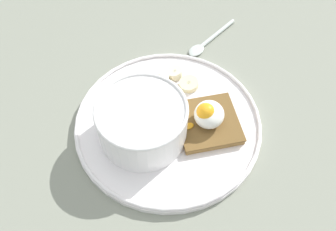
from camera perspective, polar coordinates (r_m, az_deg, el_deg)
The scene contains 11 objects.
ground_plane at distance 62.78cm, azimuth 0.00°, elevation -2.09°, with size 120.00×120.00×2.00cm, color gray.
plate at distance 61.27cm, azimuth 0.00°, elevation -1.18°, with size 30.49×30.49×1.60cm.
oatmeal_bowl at distance 57.04cm, azimuth -3.95°, elevation -0.95°, with size 14.04×14.04×7.06cm.
toast_slice at distance 60.54cm, azimuth 6.09°, elevation -1.07°, with size 12.90×12.90×1.34cm.
poached_egg at distance 58.47cm, azimuth 6.14°, elevation 0.23°, with size 5.45×6.38×4.12cm.
banana_slice_front at distance 64.47cm, azimuth -0.01°, elevation 4.19°, with size 3.04×3.19×1.65cm.
banana_slice_left at distance 65.87cm, azimuth -1.41°, elevation 5.72°, with size 3.71×3.82×1.70cm.
banana_slice_back at distance 66.63cm, azimuth 1.07°, elevation 6.49°, with size 2.69×2.90×1.81cm.
banana_slice_right at distance 65.30cm, azimuth 3.21°, elevation 4.82°, with size 4.76×4.78×1.43cm.
banana_slice_inner at distance 64.44cm, azimuth -3.01°, elevation 4.09°, with size 4.82×4.86×1.83cm.
spoon at distance 74.39cm, azimuth 5.95°, elevation 11.11°, with size 12.32×7.86×0.80cm.
Camera 1 is at (32.98, 8.19, 53.78)cm, focal length 40.00 mm.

